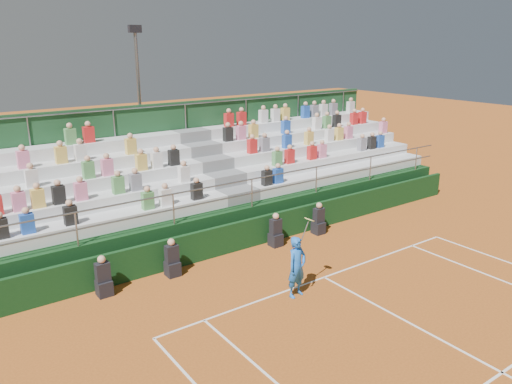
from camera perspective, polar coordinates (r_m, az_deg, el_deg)
ground at (r=15.21m, az=7.81°, el=-9.65°), size 90.00×90.00×0.00m
courtside_wall at (r=17.25m, az=0.58°, el=-4.37°), size 20.00×0.15×1.00m
line_officials at (r=16.04m, az=-3.37°, el=-6.19°), size 8.36×0.40×1.19m
grandstand at (r=19.63m, az=-5.00°, el=0.01°), size 20.00×5.20×4.40m
tennis_player at (r=13.76m, az=4.70°, el=-8.50°), size 0.88×0.51×2.22m
floodlight_mast at (r=25.19m, az=-13.23°, el=11.07°), size 0.60×0.25×7.47m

